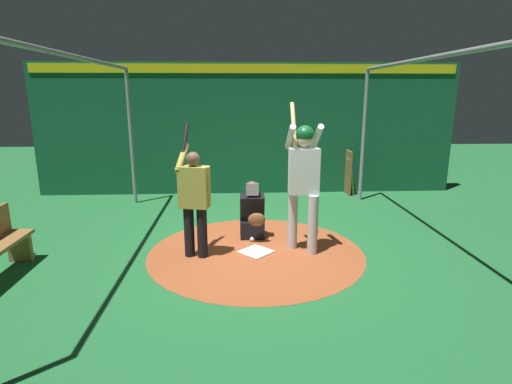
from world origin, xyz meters
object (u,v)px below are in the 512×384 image
(home_plate, at_px, (256,252))
(baseball_0, at_px, (252,239))
(batter, at_px, (303,175))
(catcher, at_px, (252,216))
(bat_rack, at_px, (348,173))
(visitor, at_px, (194,197))

(home_plate, height_order, baseball_0, baseball_0)
(batter, height_order, catcher, batter)
(bat_rack, xyz_separation_m, baseball_0, (3.17, -2.45, -0.45))
(visitor, bearing_deg, catcher, 144.60)
(bat_rack, distance_m, baseball_0, 4.03)
(baseball_0, bearing_deg, batter, 61.23)
(home_plate, xyz_separation_m, baseball_0, (-0.45, -0.04, 0.03))
(visitor, relative_size, bat_rack, 1.86)
(batter, xyz_separation_m, catcher, (-0.62, -0.73, -0.80))
(catcher, bearing_deg, baseball_0, -4.45)
(batter, distance_m, catcher, 1.25)
(batter, relative_size, catcher, 2.30)
(batter, bearing_deg, catcher, -130.35)
(bat_rack, bearing_deg, batter, -25.38)
(visitor, xyz_separation_m, bat_rack, (-3.72, 3.30, -0.41))
(home_plate, relative_size, batter, 0.19)
(batter, bearing_deg, home_plate, -86.51)
(bat_rack, height_order, baseball_0, bat_rack)
(home_plate, height_order, visitor, visitor)
(home_plate, relative_size, baseball_0, 5.68)
(bat_rack, relative_size, baseball_0, 14.20)
(bat_rack, bearing_deg, baseball_0, -37.66)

